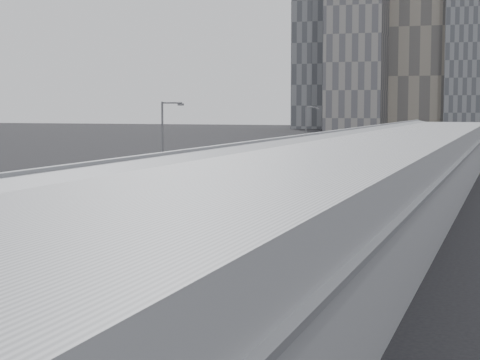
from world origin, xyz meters
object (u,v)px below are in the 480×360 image
at_px(bus_8, 371,156).
at_px(shipping_container, 306,160).
at_px(street_lamp_near, 164,152).
at_px(street_lamp_far, 307,135).
at_px(bus_5, 317,177).
at_px(suv, 345,156).
at_px(bus_3, 232,205).
at_px(bus_6, 333,170).
at_px(bus_2, 170,228).
at_px(bus_4, 282,189).
at_px(bus_7, 357,162).
at_px(bus_1, 31,274).

height_order(bus_8, shipping_container, bus_8).
height_order(street_lamp_near, street_lamp_far, street_lamp_near).
bearing_deg(bus_5, street_lamp_near, -109.88).
xyz_separation_m(street_lamp_near, suv, (-0.19, 77.98, -4.92)).
relative_size(bus_3, bus_6, 1.07).
bearing_deg(bus_3, shipping_container, 100.85).
relative_size(bus_8, street_lamp_far, 1.36).
relative_size(bus_8, suv, 2.45).
bearing_deg(bus_2, suv, 90.57).
bearing_deg(bus_4, bus_5, 92.74).
relative_size(bus_7, bus_8, 1.02).
height_order(bus_2, bus_7, bus_2).
bearing_deg(bus_5, bus_6, 90.64).
distance_m(bus_1, bus_7, 82.00).
bearing_deg(bus_6, bus_8, 95.51).
distance_m(bus_6, street_lamp_near, 38.70).
height_order(bus_3, bus_5, bus_3).
relative_size(bus_4, street_lamp_far, 1.40).
relative_size(bus_3, street_lamp_near, 1.31).
height_order(bus_1, street_lamp_far, street_lamp_far).
distance_m(bus_4, shipping_container, 44.64).
bearing_deg(street_lamp_far, bus_4, -79.27).
xyz_separation_m(bus_8, suv, (-6.51, 11.29, -0.85)).
relative_size(bus_2, street_lamp_near, 1.37).
bearing_deg(bus_7, suv, 99.83).
xyz_separation_m(bus_3, bus_5, (0.46, 27.35, -0.02)).
height_order(bus_1, street_lamp_near, street_lamp_near).
xyz_separation_m(bus_5, street_lamp_far, (-7.56, 25.33, 3.88)).
relative_size(bus_2, suv, 2.57).
xyz_separation_m(shipping_container, suv, (1.41, 22.65, -0.67)).
distance_m(bus_4, bus_7, 39.78).
bearing_deg(bus_8, bus_7, -90.24).
bearing_deg(bus_3, bus_8, 92.91).
xyz_separation_m(bus_4, suv, (-7.30, 66.43, -0.90)).
distance_m(bus_5, bus_7, 26.04).
height_order(bus_5, shipping_container, bus_5).
height_order(bus_8, suv, bus_8).
xyz_separation_m(bus_7, suv, (-7.06, 26.65, -0.87)).
bearing_deg(bus_4, shipping_container, 104.66).
bearing_deg(bus_5, bus_7, 87.04).
bearing_deg(bus_3, bus_2, -85.67).
height_order(bus_6, street_lamp_near, street_lamp_near).
distance_m(bus_2, bus_5, 40.63).
relative_size(bus_4, bus_7, 1.01).
bearing_deg(street_lamp_near, bus_8, 84.59).
relative_size(bus_5, shipping_container, 2.21).
bearing_deg(bus_6, suv, 104.77).
xyz_separation_m(bus_6, suv, (-6.47, 40.02, -0.75)).
xyz_separation_m(bus_1, bus_5, (0.27, 55.96, -0.14)).
xyz_separation_m(bus_1, bus_7, (-0.13, 82.00, -0.11)).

